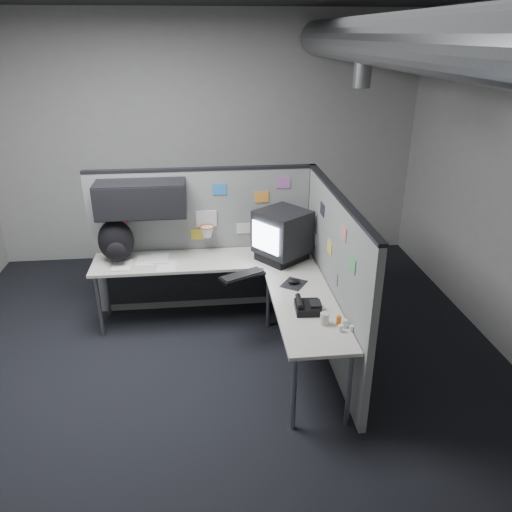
{
  "coord_description": "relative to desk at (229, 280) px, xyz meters",
  "views": [
    {
      "loc": [
        -0.07,
        -3.83,
        2.9
      ],
      "look_at": [
        0.39,
        0.35,
        1.02
      ],
      "focal_mm": 35.0,
      "sensor_mm": 36.0,
      "label": 1
    }
  ],
  "objects": [
    {
      "name": "room",
      "position": [
        0.41,
        -0.7,
        1.48
      ],
      "size": [
        5.62,
        5.62,
        3.22
      ],
      "color": "black",
      "rests_on": "ground"
    },
    {
      "name": "partition_back",
      "position": [
        -0.4,
        0.53,
        0.38
      ],
      "size": [
        2.44,
        0.42,
        1.63
      ],
      "color": "gray",
      "rests_on": "ground"
    },
    {
      "name": "partition_right",
      "position": [
        0.95,
        -0.49,
        0.21
      ],
      "size": [
        0.07,
        2.23,
        1.63
      ],
      "color": "gray",
      "rests_on": "ground"
    },
    {
      "name": "desk",
      "position": [
        0.0,
        0.0,
        0.0
      ],
      "size": [
        2.31,
        2.11,
        0.73
      ],
      "color": "beige",
      "rests_on": "ground"
    },
    {
      "name": "monitor",
      "position": [
        0.57,
        0.19,
        0.39
      ],
      "size": [
        0.65,
        0.65,
        0.53
      ],
      "rotation": [
        0.0,
        0.0,
        -0.14
      ],
      "color": "black",
      "rests_on": "desk"
    },
    {
      "name": "keyboard",
      "position": [
        0.13,
        -0.19,
        0.14
      ],
      "size": [
        0.47,
        0.35,
        0.04
      ],
      "rotation": [
        0.0,
        0.0,
        -0.31
      ],
      "color": "black",
      "rests_on": "desk"
    },
    {
      "name": "mouse",
      "position": [
        0.6,
        -0.39,
        0.13
      ],
      "size": [
        0.29,
        0.3,
        0.05
      ],
      "rotation": [
        0.0,
        0.0,
        0.19
      ],
      "color": "black",
      "rests_on": "desk"
    },
    {
      "name": "phone",
      "position": [
        0.62,
        -0.89,
        0.16
      ],
      "size": [
        0.23,
        0.25,
        0.11
      ],
      "rotation": [
        0.0,
        0.0,
        -0.24
      ],
      "color": "black",
      "rests_on": "desk"
    },
    {
      "name": "bottles",
      "position": [
        0.85,
        -1.19,
        0.15
      ],
      "size": [
        0.13,
        0.15,
        0.08
      ],
      "rotation": [
        0.0,
        0.0,
        0.17
      ],
      "color": "silver",
      "rests_on": "desk"
    },
    {
      "name": "cup",
      "position": [
        0.72,
        -1.12,
        0.17
      ],
      "size": [
        0.09,
        0.09,
        0.1
      ],
      "primitive_type": "cylinder",
      "rotation": [
        0.0,
        0.0,
        -0.27
      ],
      "color": "beige",
      "rests_on": "desk"
    },
    {
      "name": "papers",
      "position": [
        -0.81,
        0.25,
        0.12
      ],
      "size": [
        0.65,
        0.46,
        0.01
      ],
      "rotation": [
        0.0,
        0.0,
        -0.01
      ],
      "color": "white",
      "rests_on": "desk"
    },
    {
      "name": "backpack",
      "position": [
        -1.13,
        0.33,
        0.33
      ],
      "size": [
        0.41,
        0.39,
        0.45
      ],
      "rotation": [
        0.0,
        0.0,
        -0.21
      ],
      "color": "black",
      "rests_on": "desk"
    }
  ]
}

